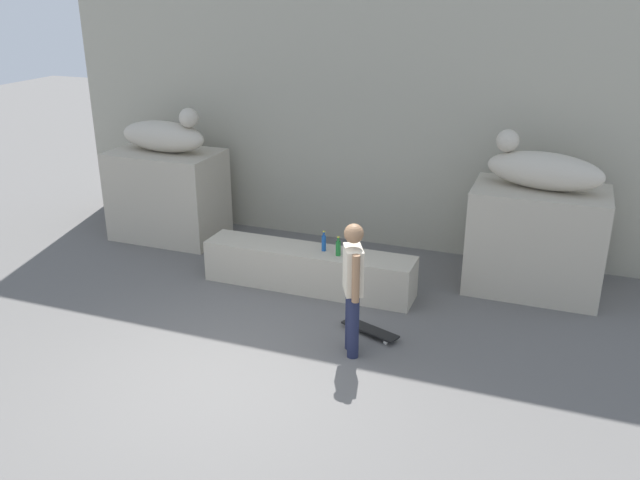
# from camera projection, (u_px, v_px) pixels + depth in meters

# --- Properties ---
(ground_plane) EXTENTS (40.00, 40.00, 0.00)m
(ground_plane) POSITION_uv_depth(u_px,v_px,m) (227.00, 376.00, 7.67)
(ground_plane) COLOR #605E5B
(facade_wall) EXTENTS (10.54, 0.60, 6.78)m
(facade_wall) POSITION_uv_depth(u_px,v_px,m) (362.00, 37.00, 10.72)
(facade_wall) COLOR #A8A491
(facade_wall) RESTS_ON ground_plane
(pedestal_left) EXTENTS (1.85, 1.16, 1.54)m
(pedestal_left) POSITION_uv_depth(u_px,v_px,m) (168.00, 195.00, 11.59)
(pedestal_left) COLOR #B7AD99
(pedestal_left) RESTS_ON ground_plane
(pedestal_right) EXTENTS (1.85, 1.16, 1.54)m
(pedestal_right) POSITION_uv_depth(u_px,v_px,m) (536.00, 240.00, 9.57)
(pedestal_right) COLOR #B7AD99
(pedestal_right) RESTS_ON ground_plane
(statue_reclining_left) EXTENTS (1.63, 0.66, 0.78)m
(statue_reclining_left) POSITION_uv_depth(u_px,v_px,m) (165.00, 135.00, 11.19)
(statue_reclining_left) COLOR beige
(statue_reclining_left) RESTS_ON pedestal_left
(statue_reclining_right) EXTENTS (1.68, 0.87, 0.78)m
(statue_reclining_right) POSITION_uv_depth(u_px,v_px,m) (542.00, 169.00, 9.20)
(statue_reclining_right) COLOR beige
(statue_reclining_right) RESTS_ON pedestal_right
(ledge_block) EXTENTS (3.13, 0.61, 0.61)m
(ledge_block) POSITION_uv_depth(u_px,v_px,m) (309.00, 269.00, 9.77)
(ledge_block) COLOR #B7AD99
(ledge_block) RESTS_ON ground_plane
(skater) EXTENTS (0.34, 0.49, 1.67)m
(skater) POSITION_uv_depth(u_px,v_px,m) (353.00, 284.00, 7.84)
(skater) COLOR #1E233F
(skater) RESTS_ON ground_plane
(skateboard) EXTENTS (0.82, 0.47, 0.08)m
(skateboard) POSITION_uv_depth(u_px,v_px,m) (370.00, 330.00, 8.56)
(skateboard) COLOR black
(skateboard) RESTS_ON ground_plane
(bottle_green) EXTENTS (0.07, 0.07, 0.28)m
(bottle_green) POSITION_uv_depth(u_px,v_px,m) (338.00, 248.00, 9.40)
(bottle_green) COLOR #1E722D
(bottle_green) RESTS_ON ledge_block
(bottle_blue) EXTENTS (0.06, 0.06, 0.30)m
(bottle_blue) POSITION_uv_depth(u_px,v_px,m) (324.00, 243.00, 9.56)
(bottle_blue) COLOR #194C99
(bottle_blue) RESTS_ON ledge_block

